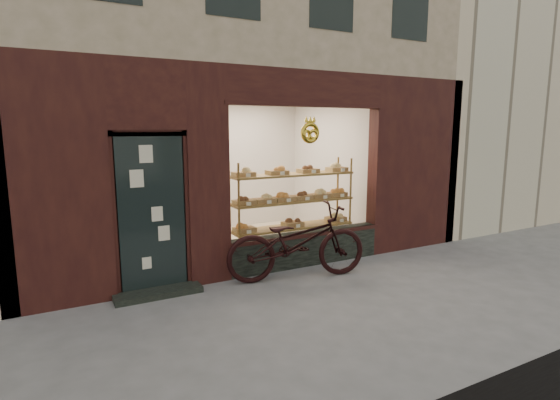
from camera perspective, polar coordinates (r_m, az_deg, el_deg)
ground at (r=5.43m, az=11.27°, el=-15.00°), size 90.00×90.00×0.00m
neighbor_right at (r=15.97m, az=26.72°, el=16.64°), size 12.00×7.00×9.00m
display_shelf at (r=7.43m, az=1.66°, el=-1.04°), size 2.20×0.45×1.70m
bicycle at (r=6.48m, az=2.25°, el=-5.54°), size 2.23×1.16×1.11m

